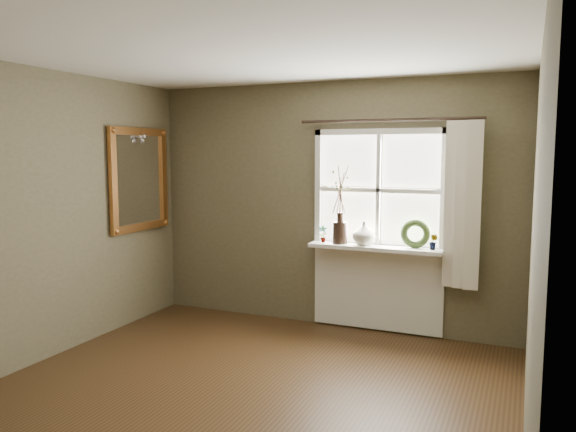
# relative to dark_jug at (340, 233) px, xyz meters

# --- Properties ---
(floor) EXTENTS (4.50, 4.50, 0.00)m
(floor) POSITION_rel_dark_jug_xyz_m (-0.18, -2.12, -1.03)
(floor) COLOR #392411
(floor) RESTS_ON ground
(ceiling) EXTENTS (4.50, 4.50, 0.00)m
(ceiling) POSITION_rel_dark_jug_xyz_m (-0.18, -2.12, 1.57)
(ceiling) COLOR silver
(ceiling) RESTS_ON ground
(wall_back) EXTENTS (4.00, 0.10, 2.60)m
(wall_back) POSITION_rel_dark_jug_xyz_m (-0.18, 0.18, 0.27)
(wall_back) COLOR brown
(wall_back) RESTS_ON ground
(wall_left) EXTENTS (0.10, 4.50, 2.60)m
(wall_left) POSITION_rel_dark_jug_xyz_m (-2.23, -2.12, 0.27)
(wall_left) COLOR brown
(wall_left) RESTS_ON ground
(wall_right) EXTENTS (0.10, 4.50, 2.60)m
(wall_right) POSITION_rel_dark_jug_xyz_m (1.87, -2.12, 0.27)
(wall_right) COLOR brown
(wall_right) RESTS_ON ground
(window_frame) EXTENTS (1.36, 0.06, 1.24)m
(window_frame) POSITION_rel_dark_jug_xyz_m (0.37, 0.11, 0.45)
(window_frame) COLOR white
(window_frame) RESTS_ON wall_back
(window_sill) EXTENTS (1.36, 0.26, 0.04)m
(window_sill) POSITION_rel_dark_jug_xyz_m (0.37, 0.00, -0.13)
(window_sill) COLOR white
(window_sill) RESTS_ON wall_back
(window_apron) EXTENTS (1.36, 0.04, 0.88)m
(window_apron) POSITION_rel_dark_jug_xyz_m (0.37, 0.11, -0.57)
(window_apron) COLOR white
(window_apron) RESTS_ON ground
(dark_jug) EXTENTS (0.17, 0.17, 0.23)m
(dark_jug) POSITION_rel_dark_jug_xyz_m (0.00, 0.00, 0.00)
(dark_jug) COLOR black
(dark_jug) RESTS_ON window_sill
(cream_vase) EXTENTS (0.24, 0.24, 0.24)m
(cream_vase) POSITION_rel_dark_jug_xyz_m (0.26, 0.00, 0.01)
(cream_vase) COLOR beige
(cream_vase) RESTS_ON window_sill
(wreath) EXTENTS (0.31, 0.20, 0.30)m
(wreath) POSITION_rel_dark_jug_xyz_m (0.77, 0.04, -0.00)
(wreath) COLOR #2D3F1C
(wreath) RESTS_ON window_sill
(potted_plant_left) EXTENTS (0.11, 0.10, 0.18)m
(potted_plant_left) POSITION_rel_dark_jug_xyz_m (-0.19, 0.00, -0.02)
(potted_plant_left) COLOR #2D3F1C
(potted_plant_left) RESTS_ON window_sill
(potted_plant_right) EXTENTS (0.11, 0.10, 0.16)m
(potted_plant_right) POSITION_rel_dark_jug_xyz_m (0.95, 0.00, -0.03)
(potted_plant_right) COLOR #2D3F1C
(potted_plant_right) RESTS_ON window_sill
(curtain) EXTENTS (0.36, 0.12, 1.59)m
(curtain) POSITION_rel_dark_jug_xyz_m (1.21, 0.01, 0.33)
(curtain) COLOR beige
(curtain) RESTS_ON wall_back
(curtain_rod) EXTENTS (1.84, 0.03, 0.03)m
(curtain_rod) POSITION_rel_dark_jug_xyz_m (0.47, 0.05, 1.15)
(curtain_rod) COLOR black
(curtain_rod) RESTS_ON wall_back
(gilt_mirror) EXTENTS (0.10, 0.94, 1.12)m
(gilt_mirror) POSITION_rel_dark_jug_xyz_m (-2.14, -0.51, 0.54)
(gilt_mirror) COLOR white
(gilt_mirror) RESTS_ON wall_left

